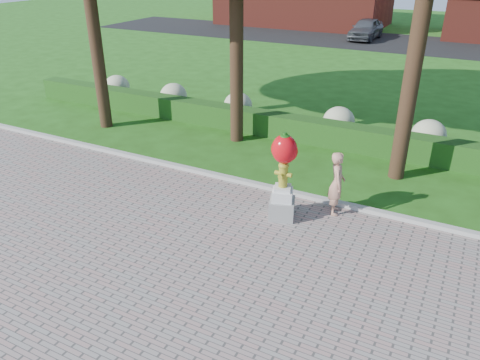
{
  "coord_description": "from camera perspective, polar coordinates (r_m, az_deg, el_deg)",
  "views": [
    {
      "loc": [
        5.1,
        -7.49,
        5.93
      ],
      "look_at": [
        0.71,
        1.0,
        1.23
      ],
      "focal_mm": 35.0,
      "sensor_mm": 36.0,
      "label": 1
    }
  ],
  "objects": [
    {
      "name": "curb",
      "position": [
        13.05,
        1.26,
        -0.45
      ],
      "size": [
        40.0,
        0.18,
        0.15
      ],
      "primitive_type": "cube",
      "color": "#ADADA5",
      "rests_on": "ground"
    },
    {
      "name": "lawn_hedge",
      "position": [
        16.33,
        7.52,
        6.18
      ],
      "size": [
        24.0,
        0.7,
        0.8
      ],
      "primitive_type": "cube",
      "color": "#154212",
      "rests_on": "ground"
    },
    {
      "name": "parked_car",
      "position": [
        37.13,
        15.11,
        17.38
      ],
      "size": [
        1.92,
        4.45,
        1.5
      ],
      "primitive_type": "imported",
      "rotation": [
        0.0,
        0.0,
        -0.04
      ],
      "color": "#464A4F",
      "rests_on": "street"
    },
    {
      "name": "ground",
      "position": [
        10.83,
        -5.83,
        -7.15
      ],
      "size": [
        100.0,
        100.0,
        0.0
      ],
      "primitive_type": "plane",
      "color": "#235114",
      "rests_on": "ground"
    },
    {
      "name": "hydrangea_row",
      "position": [
        17.01,
        10.56,
        7.32
      ],
      "size": [
        20.1,
        1.1,
        0.99
      ],
      "color": "#B0B288",
      "rests_on": "ground"
    },
    {
      "name": "street",
      "position": [
        36.34,
        19.63,
        15.4
      ],
      "size": [
        50.0,
        8.0,
        0.02
      ],
      "primitive_type": "cube",
      "color": "black",
      "rests_on": "ground"
    },
    {
      "name": "woman",
      "position": [
        11.59,
        11.72,
        -0.39
      ],
      "size": [
        0.58,
        0.69,
        1.62
      ],
      "primitive_type": "imported",
      "rotation": [
        0.0,
        0.0,
        1.95
      ],
      "color": "tan",
      "rests_on": "walkway"
    },
    {
      "name": "hydrant_sculpture",
      "position": [
        11.03,
        5.3,
        0.72
      ],
      "size": [
        0.75,
        0.75,
        2.2
      ],
      "rotation": [
        0.0,
        0.0,
        0.31
      ],
      "color": "gray",
      "rests_on": "walkway"
    }
  ]
}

